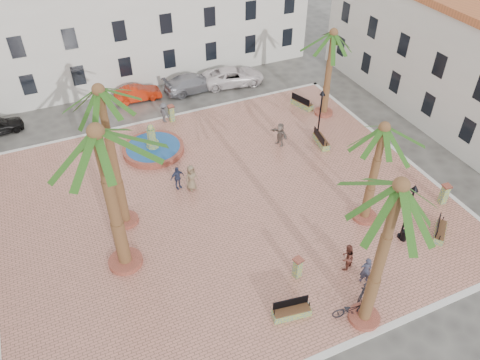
{
  "coord_description": "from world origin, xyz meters",
  "views": [
    {
      "loc": [
        -7.77,
        -19.62,
        19.1
      ],
      "look_at": [
        1.0,
        0.0,
        1.6
      ],
      "focal_mm": 35.0,
      "sensor_mm": 36.0,
      "label": 1
    }
  ],
  "objects_px": {
    "bicycle_b": "(366,287)",
    "car_red": "(138,93)",
    "cyclist_a": "(366,270)",
    "palm_sw": "(100,150)",
    "palm_s": "(396,203)",
    "pedestrian_fountain_a": "(191,178)",
    "bench_e": "(321,141)",
    "palm_e": "(382,140)",
    "bench_s": "(291,312)",
    "fountain": "(153,148)",
    "lamppost_s": "(410,203)",
    "bollard_se": "(298,267)",
    "car_silver": "(193,83)",
    "bench_ne": "(302,104)",
    "litter_bin": "(404,235)",
    "palm_nw": "(102,106)",
    "bollard_n": "(171,113)",
    "bollard_e": "(444,194)",
    "pedestrian_east": "(280,134)",
    "car_white": "(233,76)",
    "bench_se": "(440,231)",
    "pedestrian_north": "(164,112)",
    "palm_ne": "(332,43)",
    "pedestrian_fountain_b": "(177,178)",
    "lamppost_e": "(321,106)",
    "bicycle_a": "(351,309)"
  },
  "relations": [
    {
      "from": "bicycle_b",
      "to": "car_red",
      "type": "height_order",
      "value": "car_red"
    },
    {
      "from": "cyclist_a",
      "to": "car_red",
      "type": "xyz_separation_m",
      "value": [
        -5.67,
        23.0,
        -0.37
      ]
    },
    {
      "from": "palm_sw",
      "to": "cyclist_a",
      "type": "relative_size",
      "value": 5.19
    },
    {
      "from": "palm_s",
      "to": "pedestrian_fountain_a",
      "type": "distance_m",
      "value": 14.46
    },
    {
      "from": "bench_e",
      "to": "palm_e",
      "type": "bearing_deg",
      "value": 176.88
    },
    {
      "from": "palm_sw",
      "to": "bench_s",
      "type": "xyz_separation_m",
      "value": [
        6.38,
        -6.39,
        -7.0
      ]
    },
    {
      "from": "fountain",
      "to": "lamppost_s",
      "type": "height_order",
      "value": "lamppost_s"
    },
    {
      "from": "bollard_se",
      "to": "cyclist_a",
      "type": "xyz_separation_m",
      "value": [
        2.93,
        -1.66,
        0.18
      ]
    },
    {
      "from": "bollard_se",
      "to": "bicycle_b",
      "type": "xyz_separation_m",
      "value": [
        2.5,
        -2.35,
        -0.13
      ]
    },
    {
      "from": "fountain",
      "to": "car_silver",
      "type": "distance_m",
      "value": 9.3
    },
    {
      "from": "bench_ne",
      "to": "palm_e",
      "type": "bearing_deg",
      "value": 147.77
    },
    {
      "from": "bench_ne",
      "to": "litter_bin",
      "type": "relative_size",
      "value": 3.03
    },
    {
      "from": "palm_nw",
      "to": "bench_s",
      "type": "relative_size",
      "value": 4.62
    },
    {
      "from": "bollard_n",
      "to": "bollard_e",
      "type": "relative_size",
      "value": 0.97
    },
    {
      "from": "pedestrian_east",
      "to": "cyclist_a",
      "type": "bearing_deg",
      "value": -23.67
    },
    {
      "from": "cyclist_a",
      "to": "car_white",
      "type": "xyz_separation_m",
      "value": [
        2.53,
        22.39,
        -0.25
      ]
    },
    {
      "from": "bench_s",
      "to": "car_silver",
      "type": "height_order",
      "value": "car_silver"
    },
    {
      "from": "palm_s",
      "to": "lamppost_s",
      "type": "bearing_deg",
      "value": 35.37
    },
    {
      "from": "bicycle_b",
      "to": "fountain",
      "type": "bearing_deg",
      "value": -7.93
    },
    {
      "from": "bicycle_b",
      "to": "pedestrian_east",
      "type": "distance_m",
      "value": 13.35
    },
    {
      "from": "bollard_n",
      "to": "litter_bin",
      "type": "bearing_deg",
      "value": -65.19
    },
    {
      "from": "palm_e",
      "to": "pedestrian_fountain_a",
      "type": "xyz_separation_m",
      "value": [
        -8.3,
        6.56,
        -4.58
      ]
    },
    {
      "from": "bench_se",
      "to": "pedestrian_north",
      "type": "relative_size",
      "value": 1.08
    },
    {
      "from": "bench_se",
      "to": "fountain",
      "type": "bearing_deg",
      "value": 90.05
    },
    {
      "from": "palm_ne",
      "to": "pedestrian_fountain_b",
      "type": "height_order",
      "value": "palm_ne"
    },
    {
      "from": "pedestrian_fountain_a",
      "to": "car_white",
      "type": "height_order",
      "value": "pedestrian_fountain_a"
    },
    {
      "from": "pedestrian_fountain_a",
      "to": "pedestrian_fountain_b",
      "type": "bearing_deg",
      "value": 132.07
    },
    {
      "from": "pedestrian_fountain_b",
      "to": "palm_ne",
      "type": "bearing_deg",
      "value": 4.74
    },
    {
      "from": "lamppost_s",
      "to": "car_white",
      "type": "relative_size",
      "value": 0.72
    },
    {
      "from": "bollard_n",
      "to": "palm_nw",
      "type": "bearing_deg",
      "value": -121.49
    },
    {
      "from": "pedestrian_east",
      "to": "bench_e",
      "type": "bearing_deg",
      "value": 51.19
    },
    {
      "from": "lamppost_e",
      "to": "pedestrian_fountain_b",
      "type": "bearing_deg",
      "value": -172.39
    },
    {
      "from": "bench_ne",
      "to": "litter_bin",
      "type": "height_order",
      "value": "bench_ne"
    },
    {
      "from": "bench_e",
      "to": "car_red",
      "type": "relative_size",
      "value": 0.52
    },
    {
      "from": "palm_e",
      "to": "car_white",
      "type": "bearing_deg",
      "value": 90.88
    },
    {
      "from": "pedestrian_east",
      "to": "bicycle_b",
      "type": "bearing_deg",
      "value": -25.06
    },
    {
      "from": "palm_s",
      "to": "bollard_se",
      "type": "distance_m",
      "value": 7.71
    },
    {
      "from": "palm_e",
      "to": "bicycle_a",
      "type": "xyz_separation_m",
      "value": [
        -4.62,
        -5.28,
        -4.98
      ]
    },
    {
      "from": "palm_s",
      "to": "bollard_n",
      "type": "bearing_deg",
      "value": 98.08
    },
    {
      "from": "palm_s",
      "to": "bench_ne",
      "type": "bearing_deg",
      "value": 68.58
    },
    {
      "from": "fountain",
      "to": "bollard_se",
      "type": "relative_size",
      "value": 3.35
    },
    {
      "from": "bench_se",
      "to": "pedestrian_fountain_a",
      "type": "height_order",
      "value": "pedestrian_fountain_a"
    },
    {
      "from": "bicycle_b",
      "to": "palm_ne",
      "type": "bearing_deg",
      "value": -54.27
    },
    {
      "from": "pedestrian_fountain_b",
      "to": "bicycle_b",
      "type": "bearing_deg",
      "value": -75.29
    },
    {
      "from": "lamppost_e",
      "to": "car_white",
      "type": "distance_m",
      "value": 10.5
    },
    {
      "from": "palm_ne",
      "to": "bench_ne",
      "type": "relative_size",
      "value": 3.39
    },
    {
      "from": "litter_bin",
      "to": "pedestrian_fountain_a",
      "type": "height_order",
      "value": "pedestrian_fountain_a"
    },
    {
      "from": "car_white",
      "to": "bollard_e",
      "type": "bearing_deg",
      "value": -156.6
    },
    {
      "from": "palm_e",
      "to": "bench_e",
      "type": "height_order",
      "value": "palm_e"
    },
    {
      "from": "bollard_se",
      "to": "pedestrian_fountain_a",
      "type": "xyz_separation_m",
      "value": [
        -2.56,
        8.74,
        0.23
      ]
    }
  ]
}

